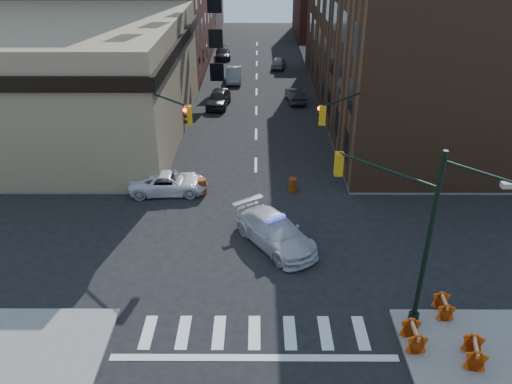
{
  "coord_description": "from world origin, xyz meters",
  "views": [
    {
      "loc": [
        0.12,
        -22.58,
        15.16
      ],
      "look_at": [
        0.04,
        1.72,
        2.2
      ],
      "focal_mm": 35.0,
      "sensor_mm": 36.0,
      "label": 1
    }
  ],
  "objects_px": {
    "parked_car_enear": "(295,95)",
    "parked_car_wnear": "(218,98)",
    "parked_car_wfar": "(234,75)",
    "barricade_se_a": "(443,307)",
    "barricade_nw_a": "(137,181)",
    "barrel_road": "(293,185)",
    "pedestrian_b": "(77,176)",
    "pickup": "(169,183)",
    "barrel_bank": "(202,187)",
    "pedestrian_a": "(158,168)",
    "police_car": "(275,232)"
  },
  "relations": [
    {
      "from": "police_car",
      "to": "pickup",
      "type": "bearing_deg",
      "value": 104.25
    },
    {
      "from": "barricade_se_a",
      "to": "barrel_road",
      "type": "bearing_deg",
      "value": 30.14
    },
    {
      "from": "parked_car_wfar",
      "to": "barrel_bank",
      "type": "bearing_deg",
      "value": -92.94
    },
    {
      "from": "parked_car_wnear",
      "to": "barricade_nw_a",
      "type": "xyz_separation_m",
      "value": [
        -4.1,
        -17.13,
        -0.14
      ]
    },
    {
      "from": "pedestrian_b",
      "to": "police_car",
      "type": "bearing_deg",
      "value": -34.4
    },
    {
      "from": "pedestrian_b",
      "to": "parked_car_wfar",
      "type": "bearing_deg",
      "value": 62.73
    },
    {
      "from": "police_car",
      "to": "parked_car_wfar",
      "type": "bearing_deg",
      "value": 62.56
    },
    {
      "from": "barrel_bank",
      "to": "barricade_se_a",
      "type": "xyz_separation_m",
      "value": [
        11.63,
        -11.41,
        0.05
      ]
    },
    {
      "from": "barricade_se_a",
      "to": "parked_car_wnear",
      "type": "bearing_deg",
      "value": 25.83
    },
    {
      "from": "parked_car_enear",
      "to": "parked_car_wnear",
      "type": "bearing_deg",
      "value": 4.75
    },
    {
      "from": "pedestrian_a",
      "to": "barrel_road",
      "type": "height_order",
      "value": "pedestrian_a"
    },
    {
      "from": "pickup",
      "to": "parked_car_wfar",
      "type": "relative_size",
      "value": 1.06
    },
    {
      "from": "pedestrian_b",
      "to": "barricade_se_a",
      "type": "relative_size",
      "value": 1.65
    },
    {
      "from": "pickup",
      "to": "pedestrian_b",
      "type": "height_order",
      "value": "pedestrian_b"
    },
    {
      "from": "pedestrian_a",
      "to": "barrel_road",
      "type": "bearing_deg",
      "value": 3.48
    },
    {
      "from": "barricade_se_a",
      "to": "barricade_nw_a",
      "type": "bearing_deg",
      "value": 56.89
    },
    {
      "from": "parked_car_wfar",
      "to": "parked_car_enear",
      "type": "bearing_deg",
      "value": -49.76
    },
    {
      "from": "parked_car_wfar",
      "to": "barricade_se_a",
      "type": "distance_m",
      "value": 39.16
    },
    {
      "from": "police_car",
      "to": "pedestrian_a",
      "type": "bearing_deg",
      "value": 101.13
    },
    {
      "from": "pickup",
      "to": "barrel_road",
      "type": "relative_size",
      "value": 5.29
    },
    {
      "from": "parked_car_wnear",
      "to": "parked_car_enear",
      "type": "distance_m",
      "value": 7.51
    },
    {
      "from": "parked_car_wnear",
      "to": "barricade_nw_a",
      "type": "height_order",
      "value": "parked_car_wnear"
    },
    {
      "from": "parked_car_enear",
      "to": "pedestrian_b",
      "type": "distance_m",
      "value": 24.1
    },
    {
      "from": "parked_car_wfar",
      "to": "parked_car_enear",
      "type": "xyz_separation_m",
      "value": [
        6.28,
        -7.19,
        -0.09
      ]
    },
    {
      "from": "parked_car_enear",
      "to": "pedestrian_b",
      "type": "bearing_deg",
      "value": 44.53
    },
    {
      "from": "police_car",
      "to": "barrel_road",
      "type": "distance_m",
      "value": 6.24
    },
    {
      "from": "police_car",
      "to": "barrel_road",
      "type": "xyz_separation_m",
      "value": [
        1.33,
        6.08,
        -0.35
      ]
    },
    {
      "from": "police_car",
      "to": "barrel_bank",
      "type": "bearing_deg",
      "value": 94.08
    },
    {
      "from": "barrel_bank",
      "to": "barricade_nw_a",
      "type": "distance_m",
      "value": 4.3
    },
    {
      "from": "pickup",
      "to": "parked_car_wfar",
      "type": "xyz_separation_m",
      "value": [
        3.07,
        26.06,
        0.08
      ]
    },
    {
      "from": "pickup",
      "to": "pedestrian_b",
      "type": "xyz_separation_m",
      "value": [
        -5.88,
        0.2,
        0.38
      ]
    },
    {
      "from": "parked_car_wnear",
      "to": "parked_car_wfar",
      "type": "height_order",
      "value": "parked_car_wnear"
    },
    {
      "from": "barrel_road",
      "to": "barrel_bank",
      "type": "xyz_separation_m",
      "value": [
        -5.8,
        -0.32,
        0.05
      ]
    },
    {
      "from": "pickup",
      "to": "parked_car_wfar",
      "type": "height_order",
      "value": "parked_car_wfar"
    },
    {
      "from": "police_car",
      "to": "barricade_se_a",
      "type": "height_order",
      "value": "police_car"
    },
    {
      "from": "pickup",
      "to": "barrel_bank",
      "type": "bearing_deg",
      "value": -98.75
    },
    {
      "from": "pickup",
      "to": "barrel_road",
      "type": "height_order",
      "value": "pickup"
    },
    {
      "from": "police_car",
      "to": "barrel_road",
      "type": "relative_size",
      "value": 6.02
    },
    {
      "from": "pedestrian_b",
      "to": "barricade_se_a",
      "type": "distance_m",
      "value": 22.94
    },
    {
      "from": "police_car",
      "to": "barrel_bank",
      "type": "xyz_separation_m",
      "value": [
        -4.48,
        5.76,
        -0.3
      ]
    },
    {
      "from": "barrel_road",
      "to": "pedestrian_b",
      "type": "bearing_deg",
      "value": 179.68
    },
    {
      "from": "pickup",
      "to": "parked_car_enear",
      "type": "height_order",
      "value": "pickup"
    },
    {
      "from": "pedestrian_b",
      "to": "barrel_road",
      "type": "xyz_separation_m",
      "value": [
        13.83,
        -0.08,
        -0.6
      ]
    },
    {
      "from": "parked_car_wnear",
      "to": "barricade_se_a",
      "type": "height_order",
      "value": "parked_car_wnear"
    },
    {
      "from": "police_car",
      "to": "parked_car_enear",
      "type": "relative_size",
      "value": 1.38
    },
    {
      "from": "pickup",
      "to": "parked_car_wnear",
      "type": "distance_m",
      "value": 17.55
    },
    {
      "from": "pedestrian_a",
      "to": "barricade_nw_a",
      "type": "relative_size",
      "value": 1.19
    },
    {
      "from": "barrel_bank",
      "to": "barricade_se_a",
      "type": "distance_m",
      "value": 16.29
    },
    {
      "from": "pickup",
      "to": "parked_car_wnear",
      "type": "xyz_separation_m",
      "value": [
        1.98,
        17.43,
        0.11
      ]
    },
    {
      "from": "parked_car_enear",
      "to": "barrel_road",
      "type": "height_order",
      "value": "parked_car_enear"
    }
  ]
}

